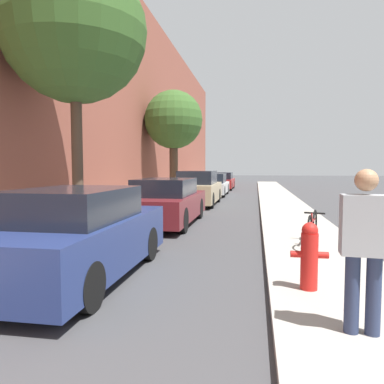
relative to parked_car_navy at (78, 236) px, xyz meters
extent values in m
plane|color=#3D3D3F|center=(1.01, 9.49, -0.68)|extent=(120.00, 120.00, 0.00)
cube|color=#9E998E|center=(-1.89, 9.49, -0.62)|extent=(2.00, 52.00, 0.12)
cube|color=#9E998E|center=(3.91, 9.49, -0.62)|extent=(2.00, 52.00, 0.12)
cube|color=brown|center=(-3.24, 9.49, 4.31)|extent=(0.70, 52.00, 9.98)
cylinder|color=black|center=(-0.74, 1.28, -0.37)|extent=(0.22, 0.62, 0.62)
cylinder|color=black|center=(0.74, 1.28, -0.37)|extent=(0.22, 0.62, 0.62)
cylinder|color=black|center=(0.74, -1.21, -0.37)|extent=(0.22, 0.62, 0.62)
cube|color=navy|center=(0.00, 0.03, -0.12)|extent=(1.67, 4.02, 0.77)
cube|color=black|center=(0.00, -0.13, 0.51)|extent=(1.47, 2.09, 0.48)
cylinder|color=black|center=(-0.68, 6.93, -0.33)|extent=(0.22, 0.68, 0.68)
cylinder|color=black|center=(0.82, 6.93, -0.33)|extent=(0.22, 0.68, 0.68)
cylinder|color=black|center=(-0.68, 4.13, -0.33)|extent=(0.22, 0.68, 0.68)
cylinder|color=black|center=(0.82, 4.13, -0.33)|extent=(0.22, 0.68, 0.68)
cube|color=maroon|center=(0.07, 5.53, -0.13)|extent=(1.71, 4.51, 0.71)
cube|color=black|center=(0.07, 5.35, 0.47)|extent=(1.50, 2.35, 0.50)
cylinder|color=black|center=(-0.64, 12.67, -0.34)|extent=(0.22, 0.68, 0.68)
cylinder|color=black|center=(0.88, 12.67, -0.34)|extent=(0.22, 0.68, 0.68)
cylinder|color=black|center=(-0.64, 9.91, -0.34)|extent=(0.22, 0.68, 0.68)
cylinder|color=black|center=(0.88, 9.91, -0.34)|extent=(0.22, 0.68, 0.68)
cube|color=tan|center=(0.12, 11.29, -0.09)|extent=(1.72, 4.45, 0.79)
cube|color=black|center=(0.12, 11.11, 0.59)|extent=(1.52, 2.32, 0.59)
cylinder|color=black|center=(-0.67, 18.18, -0.34)|extent=(0.22, 0.67, 0.67)
cylinder|color=black|center=(0.89, 18.18, -0.34)|extent=(0.22, 0.67, 0.67)
cylinder|color=black|center=(-0.67, 15.49, -0.34)|extent=(0.22, 0.67, 0.67)
cylinder|color=black|center=(0.89, 15.49, -0.34)|extent=(0.22, 0.67, 0.67)
cube|color=silver|center=(0.11, 16.83, -0.19)|extent=(1.77, 4.34, 0.60)
cube|color=black|center=(0.11, 16.66, 0.39)|extent=(1.56, 2.26, 0.55)
cylinder|color=black|center=(-0.68, 24.53, -0.37)|extent=(0.22, 0.60, 0.60)
cylinder|color=black|center=(0.90, 24.53, -0.37)|extent=(0.22, 0.60, 0.60)
cylinder|color=black|center=(-0.68, 21.65, -0.37)|extent=(0.22, 0.60, 0.60)
cylinder|color=black|center=(0.90, 21.65, -0.37)|extent=(0.22, 0.60, 0.60)
cube|color=maroon|center=(0.11, 23.09, -0.20)|extent=(1.80, 4.65, 0.63)
cube|color=black|center=(0.11, 22.91, 0.38)|extent=(1.58, 2.42, 0.52)
cylinder|color=#4C3A2B|center=(-1.32, 2.59, 1.34)|extent=(0.25, 0.25, 3.80)
sphere|color=#335623|center=(-1.32, 2.59, 4.14)|extent=(3.24, 3.24, 3.24)
cylinder|color=#4C3A2B|center=(-1.44, 13.06, 1.05)|extent=(0.43, 0.43, 3.21)
sphere|color=#335623|center=(-1.44, 13.06, 3.47)|extent=(2.96, 2.96, 2.96)
cylinder|color=red|center=(3.43, -0.26, -0.18)|extent=(0.22, 0.22, 0.75)
sphere|color=red|center=(3.43, -0.26, 0.23)|extent=(0.21, 0.21, 0.21)
cylinder|color=red|center=(3.26, -0.26, -0.09)|extent=(0.15, 0.09, 0.09)
cylinder|color=red|center=(3.60, -0.26, -0.09)|extent=(0.15, 0.09, 0.09)
cylinder|color=#283351|center=(3.66, -1.51, -0.17)|extent=(0.15, 0.15, 0.78)
cylinder|color=#283351|center=(3.86, -1.53, -0.17)|extent=(0.15, 0.15, 0.78)
cube|color=#999EA3|center=(3.76, -1.52, 0.52)|extent=(0.45, 0.26, 0.58)
sphere|color=tan|center=(3.76, -1.52, 0.95)|extent=(0.21, 0.21, 0.21)
torus|color=black|center=(4.03, 3.17, -0.22)|extent=(0.21, 0.67, 0.68)
torus|color=black|center=(3.79, 2.22, -0.22)|extent=(0.21, 0.67, 0.68)
cube|color=maroon|center=(3.91, 2.70, -0.06)|extent=(0.24, 0.81, 0.04)
cylinder|color=maroon|center=(3.86, 2.53, 0.03)|extent=(0.04, 0.04, 0.19)
cube|color=black|center=(4.01, 3.10, 0.05)|extent=(0.44, 0.14, 0.04)
camera|label=1|loc=(2.72, -5.22, 1.08)|focal=34.08mm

